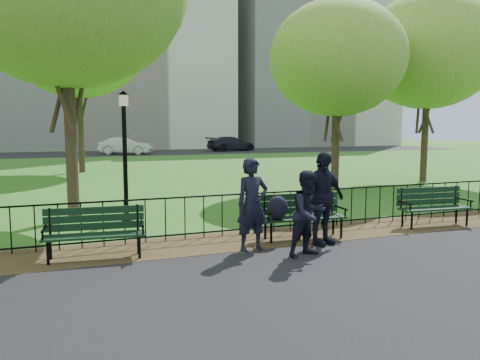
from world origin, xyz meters
name	(u,v)px	position (x,y,z in m)	size (l,w,h in m)	color
ground	(311,256)	(0.00, 0.00, 0.00)	(120.00, 120.00, 0.00)	#35641A
asphalt_path	(465,334)	(0.00, -3.40, 0.01)	(60.00, 9.20, 0.01)	black
dirt_strip	(275,237)	(0.00, 1.50, 0.01)	(60.00, 1.60, 0.01)	#322414
far_street	(111,153)	(0.00, 35.00, 0.01)	(70.00, 9.00, 0.01)	black
iron_fence	(266,210)	(0.00, 2.00, 0.50)	(24.06, 0.06, 1.00)	black
apartment_mid	(113,12)	(2.00, 48.00, 15.00)	(24.00, 15.00, 30.00)	silver
apartment_east	(304,52)	(26.00, 48.00, 12.00)	(20.00, 15.00, 24.00)	beige
park_bench_main	(290,209)	(0.18, 1.20, 0.64)	(1.81, 0.70, 1.00)	black
park_bench_left_a	(95,227)	(-3.61, 1.24, 0.56)	(1.75, 0.70, 0.97)	black
park_bench_right_a	(432,202)	(3.91, 1.26, 0.56)	(1.75, 0.68, 0.97)	black
lamppost	(125,151)	(-2.67, 4.31, 1.72)	(0.28, 0.28, 3.15)	black
tree_near_e	(337,58)	(5.31, 7.60, 4.74)	(4.90, 4.90, 6.83)	#2D2116
tree_mid_e	(428,51)	(10.28, 8.54, 5.40)	(5.58, 5.58, 7.78)	#2D2116
tree_far_c	(77,39)	(-3.10, 17.95, 6.62)	(6.84, 6.84, 9.54)	#2D2116
person_left	(252,205)	(-0.85, 0.72, 0.87)	(0.63, 0.41, 1.72)	black
person_mid	(309,214)	(-0.07, 0.01, 0.78)	(0.74, 0.39, 1.53)	black
person_right	(322,198)	(0.58, 0.65, 0.92)	(1.06, 0.43, 1.81)	black
sedan_silver	(126,146)	(1.03, 32.99, 0.72)	(1.50, 4.30, 1.42)	#B6B9BF
sedan_dark	(231,144)	(11.26, 35.13, 0.70)	(1.92, 4.72, 1.37)	black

